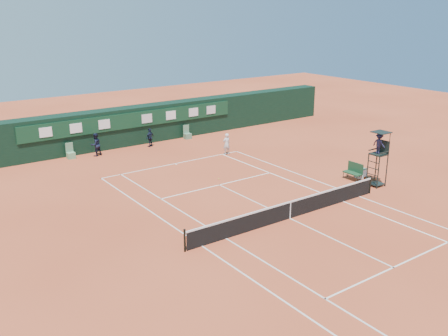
# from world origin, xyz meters

# --- Properties ---
(ground) EXTENTS (90.00, 90.00, 0.00)m
(ground) POSITION_xyz_m (0.00, 0.00, 0.00)
(ground) COLOR #C9522F
(ground) RESTS_ON ground
(court_lines) EXTENTS (11.05, 23.85, 0.01)m
(court_lines) POSITION_xyz_m (0.00, 0.00, 0.01)
(court_lines) COLOR silver
(court_lines) RESTS_ON ground
(tennis_net) EXTENTS (12.90, 0.10, 1.10)m
(tennis_net) POSITION_xyz_m (0.00, 0.00, 0.51)
(tennis_net) COLOR black
(tennis_net) RESTS_ON ground
(back_wall) EXTENTS (40.00, 1.65, 3.00)m
(back_wall) POSITION_xyz_m (0.00, 18.74, 1.51)
(back_wall) COLOR black
(back_wall) RESTS_ON ground
(linesman_chair_left) EXTENTS (0.55, 0.50, 1.15)m
(linesman_chair_left) POSITION_xyz_m (-5.50, 17.48, 0.32)
(linesman_chair_left) COLOR #629768
(linesman_chair_left) RESTS_ON ground
(linesman_chair_right) EXTENTS (0.55, 0.50, 1.15)m
(linesman_chair_right) POSITION_xyz_m (4.50, 17.48, 0.32)
(linesman_chair_right) COLOR #527E5F
(linesman_chair_right) RESTS_ON ground
(umpire_chair) EXTENTS (0.96, 0.95, 3.42)m
(umpire_chair) POSITION_xyz_m (7.78, 0.65, 2.46)
(umpire_chair) COLOR black
(umpire_chair) RESTS_ON ground
(player_bench) EXTENTS (0.56, 1.20, 1.10)m
(player_bench) POSITION_xyz_m (7.61, 2.26, 0.60)
(player_bench) COLOR #193F24
(player_bench) RESTS_ON ground
(tennis_bag) EXTENTS (0.37, 0.73, 0.26)m
(tennis_bag) POSITION_xyz_m (8.05, 1.33, 0.13)
(tennis_bag) COLOR black
(tennis_bag) RESTS_ON ground
(cooler) EXTENTS (0.57, 0.57, 0.65)m
(cooler) POSITION_xyz_m (8.25, 2.20, 0.33)
(cooler) COLOR white
(cooler) RESTS_ON ground
(tennis_ball) EXTENTS (0.07, 0.07, 0.07)m
(tennis_ball) POSITION_xyz_m (0.59, 7.30, 0.03)
(tennis_ball) COLOR #BDD030
(tennis_ball) RESTS_ON ground
(player) EXTENTS (0.60, 0.40, 1.63)m
(player) POSITION_xyz_m (4.36, 11.65, 0.82)
(player) COLOR silver
(player) RESTS_ON ground
(ball_kid_left) EXTENTS (0.97, 0.84, 1.72)m
(ball_kid_left) POSITION_xyz_m (-3.73, 17.03, 0.86)
(ball_kid_left) COLOR black
(ball_kid_left) RESTS_ON ground
(ball_kid_right) EXTENTS (0.94, 0.67, 1.47)m
(ball_kid_right) POSITION_xyz_m (0.77, 17.03, 0.74)
(ball_kid_right) COLOR black
(ball_kid_right) RESTS_ON ground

